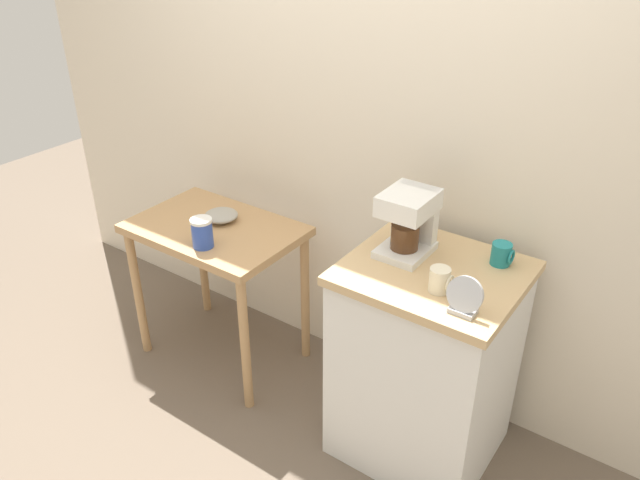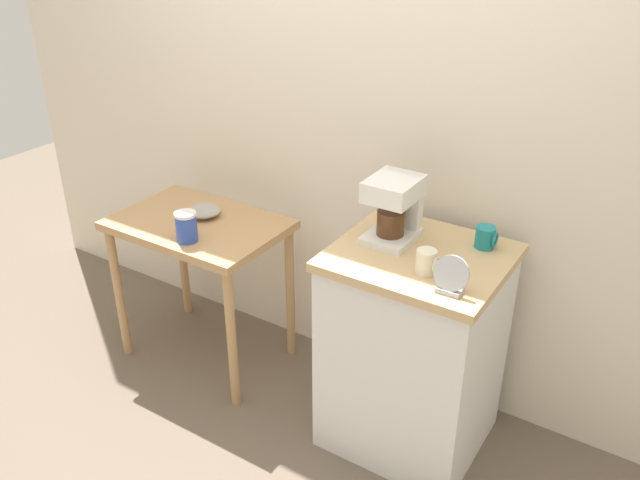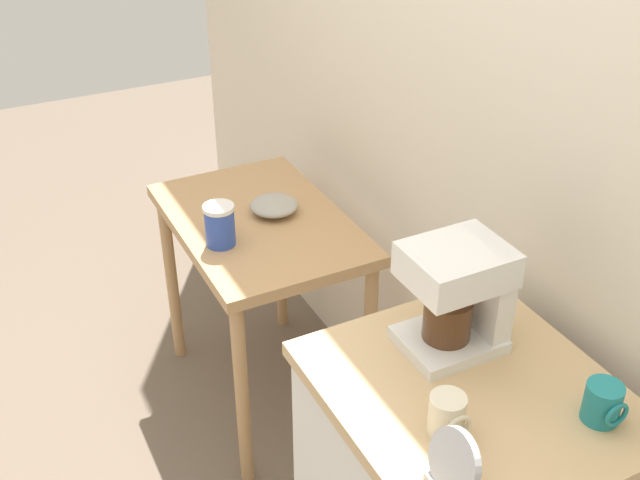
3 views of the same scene
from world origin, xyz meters
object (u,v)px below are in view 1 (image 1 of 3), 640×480
(mug_small_cream, at_px, (440,280))
(table_clock, at_px, (464,298))
(coffee_maker, at_px, (410,219))
(mug_dark_teal, at_px, (502,254))
(bowl_stoneware, at_px, (221,215))
(canister_enamel, at_px, (202,233))

(mug_small_cream, relative_size, table_clock, 0.67)
(coffee_maker, height_order, mug_dark_teal, coffee_maker)
(bowl_stoneware, bearing_deg, table_clock, -9.92)
(mug_small_cream, xyz_separation_m, mug_dark_teal, (0.11, 0.30, -0.00))
(canister_enamel, distance_m, table_clock, 1.24)
(mug_small_cream, distance_m, table_clock, 0.14)
(bowl_stoneware, bearing_deg, mug_dark_teal, 6.15)
(table_clock, bearing_deg, mug_small_cream, 148.81)
(canister_enamel, distance_m, mug_small_cream, 1.11)
(bowl_stoneware, relative_size, canister_enamel, 1.17)
(canister_enamel, xyz_separation_m, mug_dark_teal, (1.22, 0.37, 0.12))
(bowl_stoneware, height_order, mug_dark_teal, mug_dark_teal)
(bowl_stoneware, bearing_deg, mug_small_cream, -7.49)
(bowl_stoneware, xyz_separation_m, mug_dark_teal, (1.32, 0.14, 0.16))
(canister_enamel, bearing_deg, coffee_maker, 16.16)
(mug_small_cream, bearing_deg, bowl_stoneware, 172.51)
(table_clock, bearing_deg, bowl_stoneware, 170.08)
(bowl_stoneware, distance_m, table_clock, 1.36)
(coffee_maker, bearing_deg, canister_enamel, -163.84)
(canister_enamel, height_order, mug_dark_teal, mug_dark_teal)
(mug_dark_teal, relative_size, table_clock, 0.63)
(bowl_stoneware, height_order, mug_small_cream, mug_small_cream)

